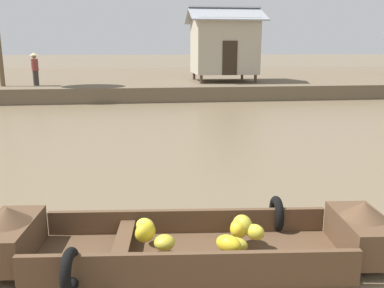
{
  "coord_description": "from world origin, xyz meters",
  "views": [
    {
      "loc": [
        -1.53,
        -0.48,
        2.65
      ],
      "look_at": [
        -0.58,
        7.11,
        0.83
      ],
      "focal_mm": 38.01,
      "sensor_mm": 36.0,
      "label": 1
    }
  ],
  "objects": [
    {
      "name": "vendor_person",
      "position": [
        -6.86,
        21.37,
        1.67
      ],
      "size": [
        0.44,
        0.44,
        1.66
      ],
      "color": "#332D28",
      "rests_on": "riverbank_strip"
    },
    {
      "name": "ground_plane",
      "position": [
        0.0,
        10.0,
        0.0
      ],
      "size": [
        300.0,
        300.0,
        0.0
      ],
      "primitive_type": "plane",
      "color": "#726047"
    },
    {
      "name": "banana_boat",
      "position": [
        -0.98,
        4.16,
        0.26
      ],
      "size": [
        5.06,
        1.75,
        0.77
      ],
      "color": "brown",
      "rests_on": "ground"
    },
    {
      "name": "stilt_house_left",
      "position": [
        3.23,
        22.92,
        2.77
      ],
      "size": [
        4.11,
        3.9,
        4.15
      ],
      "color": "#4C3826",
      "rests_on": "riverbank_strip"
    },
    {
      "name": "riverbank_strip",
      "position": [
        0.0,
        29.38,
        0.37
      ],
      "size": [
        160.0,
        20.0,
        0.75
      ],
      "primitive_type": "cube",
      "color": "brown",
      "rests_on": "ground"
    }
  ]
}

